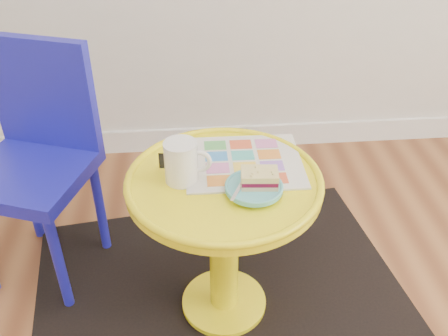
{
  "coord_description": "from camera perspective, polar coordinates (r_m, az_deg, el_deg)",
  "views": [
    {
      "loc": [
        -0.37,
        -0.22,
        1.4
      ],
      "look_at": [
        -0.27,
        0.95,
        0.59
      ],
      "focal_mm": 40.0,
      "sensor_mm": 36.0,
      "label": 1
    }
  ],
  "objects": [
    {
      "name": "cake_slice",
      "position": [
        1.38,
        4.08,
        -1.13
      ],
      "size": [
        0.11,
        0.08,
        0.04
      ],
      "rotation": [
        0.0,
        0.0,
        -0.08
      ],
      "color": "#D3BC8C",
      "rests_on": "plate"
    },
    {
      "name": "plate",
      "position": [
        1.39,
        3.45,
        -2.27
      ],
      "size": [
        0.16,
        0.16,
        0.02
      ],
      "color": "#59B9BE",
      "rests_on": "newspaper"
    },
    {
      "name": "room_walls",
      "position": [
        1.92,
        -23.05,
        -13.37
      ],
      "size": [
        4.0,
        4.0,
        4.0
      ],
      "color": "silver",
      "rests_on": "ground"
    },
    {
      "name": "side_table",
      "position": [
        1.55,
        0.0,
        -5.92
      ],
      "size": [
        0.58,
        0.58,
        0.55
      ],
      "color": "yellow",
      "rests_on": "ground"
    },
    {
      "name": "newspaper",
      "position": [
        1.52,
        2.28,
        0.68
      ],
      "size": [
        0.36,
        0.3,
        0.01
      ],
      "primitive_type": "cube",
      "rotation": [
        0.0,
        0.0,
        -0.01
      ],
      "color": "silver",
      "rests_on": "side_table"
    },
    {
      "name": "chair",
      "position": [
        1.81,
        -20.64,
        1.9
      ],
      "size": [
        0.48,
        0.48,
        0.85
      ],
      "rotation": [
        0.0,
        0.0,
        -0.34
      ],
      "color": "#1C1CB7",
      "rests_on": "ground"
    },
    {
      "name": "mug",
      "position": [
        1.42,
        -4.82,
        0.83
      ],
      "size": [
        0.14,
        0.1,
        0.13
      ],
      "rotation": [
        0.0,
        0.0,
        -0.18
      ],
      "color": "white",
      "rests_on": "side_table"
    },
    {
      "name": "rug",
      "position": [
        1.82,
        0.0,
        -15.24
      ],
      "size": [
        1.43,
        1.26,
        0.01
      ],
      "primitive_type": "cube",
      "rotation": [
        0.0,
        0.0,
        0.13
      ],
      "color": "black",
      "rests_on": "ground"
    },
    {
      "name": "fork",
      "position": [
        1.39,
        1.96,
        -1.97
      ],
      "size": [
        0.08,
        0.14,
        0.0
      ],
      "rotation": [
        0.0,
        0.0,
        -0.44
      ],
      "color": "silver",
      "rests_on": "plate"
    }
  ]
}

